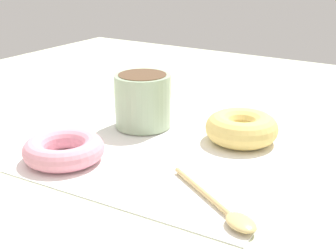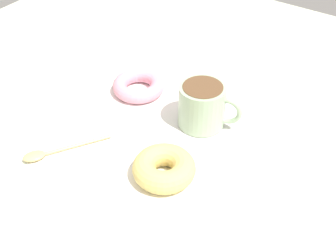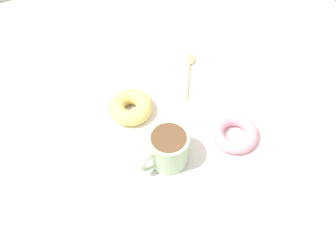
# 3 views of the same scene
# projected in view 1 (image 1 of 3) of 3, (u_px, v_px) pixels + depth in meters

# --- Properties ---
(ground_plane) EXTENTS (1.20, 1.20, 0.02)m
(ground_plane) POSITION_uv_depth(u_px,v_px,m) (159.00, 155.00, 0.61)
(ground_plane) COLOR beige
(napkin) EXTENTS (0.36, 0.36, 0.00)m
(napkin) POSITION_uv_depth(u_px,v_px,m) (168.00, 141.00, 0.62)
(napkin) COLOR white
(napkin) RESTS_ON ground_plane
(coffee_cup) EXTENTS (0.11, 0.08, 0.08)m
(coffee_cup) POSITION_uv_depth(u_px,v_px,m) (143.00, 99.00, 0.66)
(coffee_cup) COLOR #9EB793
(coffee_cup) RESTS_ON napkin
(donut_near_cup) EXTENTS (0.10, 0.10, 0.03)m
(donut_near_cup) POSITION_uv_depth(u_px,v_px,m) (64.00, 149.00, 0.56)
(donut_near_cup) COLOR pink
(donut_near_cup) RESTS_ON napkin
(donut_far) EXTENTS (0.10, 0.10, 0.04)m
(donut_far) POSITION_uv_depth(u_px,v_px,m) (242.00, 128.00, 0.61)
(donut_far) COLOR #E5C66B
(donut_far) RESTS_ON napkin
(spoon) EXTENTS (0.09, 0.13, 0.01)m
(spoon) POSITION_uv_depth(u_px,v_px,m) (228.00, 212.00, 0.44)
(spoon) COLOR #D8B772
(spoon) RESTS_ON napkin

